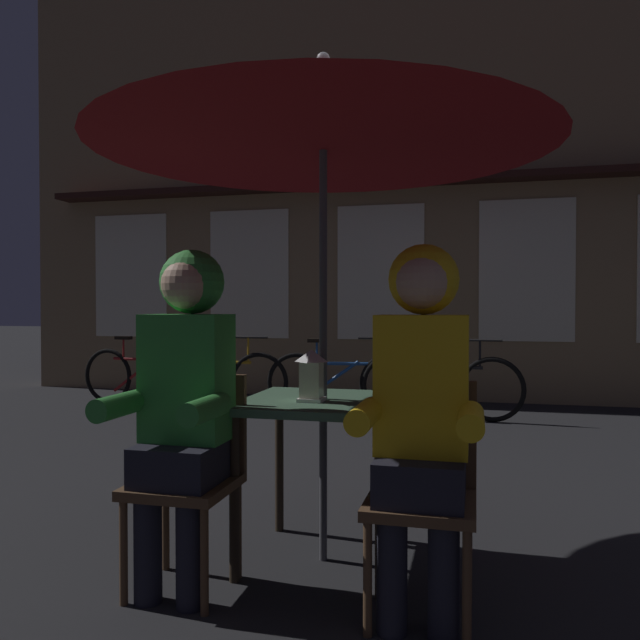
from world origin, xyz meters
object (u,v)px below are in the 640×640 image
Objects in this scene: cafe_table at (323,421)px; patio_umbrella at (323,108)px; bicycle_nearest at (144,376)px; bicycle_third at (342,382)px; bicycle_second at (214,380)px; chair_right at (422,483)px; chair_left at (191,467)px; person_left_hooded at (184,384)px; person_right_hooded at (421,391)px; lantern at (311,374)px; bicycle_fourth at (441,386)px.

patio_umbrella reaches higher than cafe_table.
bicycle_nearest is 1.00× the size of bicycle_third.
bicycle_second is (-2.17, 3.72, -0.29)m from cafe_table.
patio_umbrella reaches higher than chair_right.
patio_umbrella is 4.31m from bicycle_third.
bicycle_third is at bearing 93.43° from chair_left.
patio_umbrella is at bearing 41.57° from person_left_hooded.
person_right_hooded is 4.94m from bicycle_second.
cafe_table is at bearing -51.04° from bicycle_nearest.
bicycle_nearest is at bearing 171.04° from bicycle_second.
person_right_hooded is (0.51, -0.34, -0.01)m from lantern.
bicycle_third is at bearing 0.33° from bicycle_nearest.
lantern is 0.14× the size of bicycle_nearest.
lantern is at bearing -51.93° from bicycle_nearest.
lantern is at bearing 37.65° from person_left_hooded.
lantern is 4.39m from bicycle_second.
lantern reaches higher than chair_right.
person_left_hooded reaches higher than chair_right.
bicycle_nearest and bicycle_fourth have the same top height.
patio_umbrella reaches higher than chair_left.
chair_left is at bearing -147.22° from lantern.
bicycle_second and bicycle_third have the same top height.
person_left_hooded is (-0.45, -0.34, -0.01)m from lantern.
patio_umbrella reaches higher than bicycle_third.
cafe_table is 0.53× the size of person_right_hooded.
bicycle_third is (-0.26, 4.31, -0.50)m from person_left_hooded.
bicycle_third is at bearing 100.02° from lantern.
lantern is 0.14× the size of bicycle_fourth.
bicycle_third is (-0.70, 3.97, -0.51)m from lantern.
chair_right reaches higher than bicycle_fourth.
chair_right is at bearing -37.55° from patio_umbrella.
bicycle_fourth is (0.32, 3.78, -1.71)m from patio_umbrella.
bicycle_third is (-0.74, 3.89, -1.71)m from patio_umbrella.
cafe_table is 0.62m from chair_left.
cafe_table is 0.85× the size of chair_left.
patio_umbrella is 5.27m from bicycle_nearest.
bicycle_second is at bearing 119.29° from lantern.
bicycle_fourth is at bearing 84.70° from lantern.
lantern is 0.27× the size of chair_left.
person_right_hooded is at bearing -90.00° from chair_right.
person_left_hooded is (-0.48, -0.43, -1.21)m from patio_umbrella.
lantern reaches higher than chair_left.
bicycle_second is at bearing 120.21° from cafe_table.
bicycle_third is (2.40, 0.01, 0.00)m from bicycle_nearest.
patio_umbrella is at bearing 0.00° from cafe_table.
chair_left is 0.36m from person_left_hooded.
bicycle_third is (-0.74, 3.89, -0.29)m from cafe_table.
bicycle_third is 1.00× the size of bicycle_fourth.
bicycle_fourth is at bearing 92.14° from chair_right.
cafe_table is 0.62m from chair_right.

